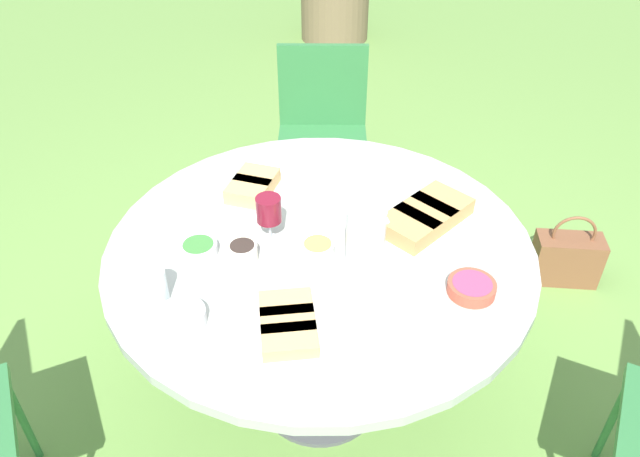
% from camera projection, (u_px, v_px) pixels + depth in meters
% --- Properties ---
extents(ground_plane, '(40.00, 40.00, 0.00)m').
position_uv_depth(ground_plane, '(320.00, 395.00, 2.44)').
color(ground_plane, '#668E42').
extents(dining_table, '(1.35, 1.35, 0.76)m').
position_uv_depth(dining_table, '(320.00, 267.00, 2.03)').
color(dining_table, '#4C4C51').
rests_on(dining_table, ground_plane).
extents(chair_near_right, '(0.47, 0.46, 0.89)m').
position_uv_depth(chair_near_right, '(322.00, 124.00, 3.10)').
color(chair_near_right, '#2D6B38').
rests_on(chair_near_right, ground_plane).
extents(water_pitcher, '(0.12, 0.11, 0.23)m').
position_uv_depth(water_pitcher, '(365.00, 243.00, 1.79)').
color(water_pitcher, silver).
rests_on(water_pitcher, dining_table).
extents(wine_glass, '(0.08, 0.08, 0.16)m').
position_uv_depth(wine_glass, '(269.00, 211.00, 1.91)').
color(wine_glass, silver).
rests_on(wine_glass, dining_table).
extents(platter_bread_main, '(0.45, 0.47, 0.08)m').
position_uv_depth(platter_bread_main, '(425.00, 219.00, 2.01)').
color(platter_bread_main, white).
rests_on(platter_bread_main, dining_table).
extents(platter_charcuterie, '(0.28, 0.32, 0.06)m').
position_uv_depth(platter_charcuterie, '(288.00, 327.00, 1.65)').
color(platter_charcuterie, white).
rests_on(platter_charcuterie, dining_table).
extents(platter_sandwich_side, '(0.27, 0.38, 0.07)m').
position_uv_depth(platter_sandwich_side, '(255.00, 187.00, 2.17)').
color(platter_sandwich_side, white).
rests_on(platter_sandwich_side, dining_table).
extents(bowl_fries, '(0.10, 0.10, 0.06)m').
position_uv_depth(bowl_fries, '(319.00, 250.00, 1.89)').
color(bowl_fries, white).
rests_on(bowl_fries, dining_table).
extents(bowl_salad, '(0.12, 0.12, 0.04)m').
position_uv_depth(bowl_salad, '(199.00, 248.00, 1.92)').
color(bowl_salad, silver).
rests_on(bowl_salad, dining_table).
extents(bowl_olives, '(0.09, 0.09, 0.06)m').
position_uv_depth(bowl_olives, '(243.00, 252.00, 1.89)').
color(bowl_olives, beige).
rests_on(bowl_olives, dining_table).
extents(bowl_dip_red, '(0.14, 0.14, 0.04)m').
position_uv_depth(bowl_dip_red, '(472.00, 287.00, 1.78)').
color(bowl_dip_red, '#B74733').
rests_on(bowl_dip_red, dining_table).
extents(bowl_dip_cream, '(0.13, 0.13, 0.04)m').
position_uv_depth(bowl_dip_cream, '(182.00, 317.00, 1.68)').
color(bowl_dip_cream, silver).
rests_on(bowl_dip_cream, dining_table).
extents(cup_water_near, '(0.07, 0.07, 0.11)m').
position_uv_depth(cup_water_near, '(154.00, 286.00, 1.74)').
color(cup_water_near, silver).
rests_on(cup_water_near, dining_table).
extents(handbag, '(0.30, 0.14, 0.37)m').
position_uv_depth(handbag, '(567.00, 258.00, 2.90)').
color(handbag, brown).
rests_on(handbag, ground_plane).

